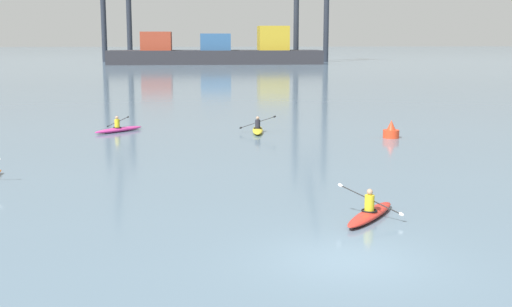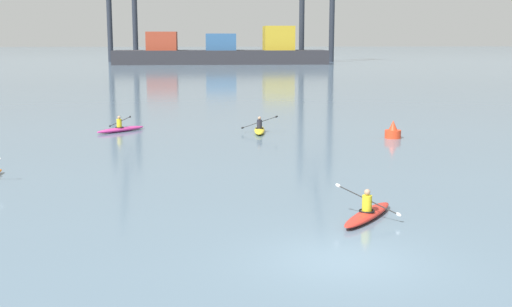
{
  "view_description": "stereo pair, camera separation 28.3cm",
  "coord_description": "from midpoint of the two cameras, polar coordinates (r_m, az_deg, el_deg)",
  "views": [
    {
      "loc": [
        -3.72,
        -15.87,
        5.53
      ],
      "look_at": [
        -1.26,
        12.32,
        0.6
      ],
      "focal_mm": 46.83,
      "sensor_mm": 36.0,
      "label": 1
    },
    {
      "loc": [
        -3.44,
        -15.89,
        5.53
      ],
      "look_at": [
        -1.26,
        12.32,
        0.6
      ],
      "focal_mm": 46.83,
      "sensor_mm": 36.0,
      "label": 2
    }
  ],
  "objects": [
    {
      "name": "kayak_magenta",
      "position": [
        40.49,
        -11.86,
        2.07
      ],
      "size": [
        2.85,
        2.8,
        1.05
      ],
      "color": "#C13384",
      "rests_on": "ground"
    },
    {
      "name": "kayak_red",
      "position": [
        20.99,
        9.34,
        -5.03
      ],
      "size": [
        2.45,
        3.13,
        1.03
      ],
      "color": "red",
      "rests_on": "ground"
    },
    {
      "name": "container_barge",
      "position": [
        142.71,
        -3.41,
        8.64
      ],
      "size": [
        44.69,
        9.6,
        7.95
      ],
      "color": "#28282D",
      "rests_on": "ground"
    },
    {
      "name": "kayak_yellow",
      "position": [
        39.4,
        -0.06,
        2.07
      ],
      "size": [
        2.19,
        3.44,
        1.02
      ],
      "color": "yellow",
      "rests_on": "ground"
    },
    {
      "name": "channel_buoy",
      "position": [
        37.91,
        11.26,
        1.85
      ],
      "size": [
        0.9,
        0.9,
        1.0
      ],
      "color": "red",
      "rests_on": "ground"
    },
    {
      "name": "ground_plane",
      "position": [
        17.19,
        7.4,
        -8.96
      ],
      "size": [
        800.0,
        800.0,
        0.0
      ],
      "primitive_type": "plane",
      "color": "slate"
    }
  ]
}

